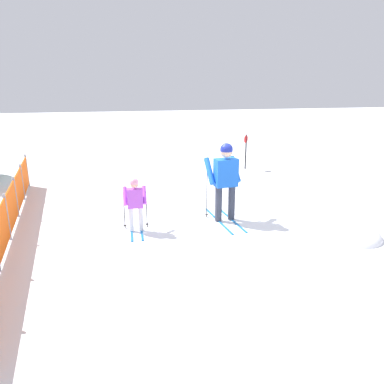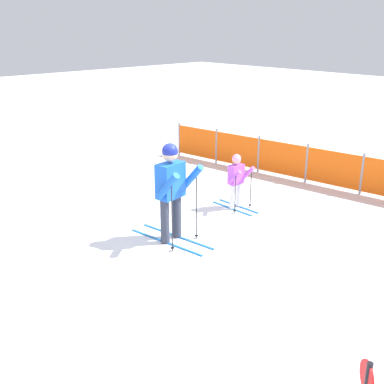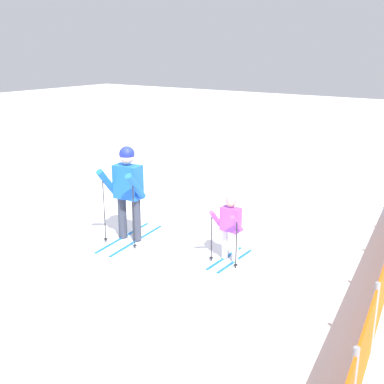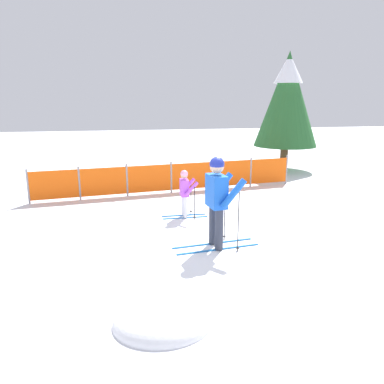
# 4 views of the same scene
# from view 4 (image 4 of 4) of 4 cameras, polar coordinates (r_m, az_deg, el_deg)

# --- Properties ---
(ground_plane) EXTENTS (60.00, 60.00, 0.00)m
(ground_plane) POSITION_cam_4_polar(r_m,az_deg,el_deg) (7.82, 4.25, -7.91)
(ground_plane) COLOR white
(skier_adult) EXTENTS (1.77, 0.83, 1.84)m
(skier_adult) POSITION_cam_4_polar(r_m,az_deg,el_deg) (7.34, 3.92, -0.35)
(skier_adult) COLOR #1966B2
(skier_adult) RESTS_ON ground_plane
(skier_child) EXTENTS (1.14, 0.56, 1.21)m
(skier_child) POSITION_cam_4_polar(r_m,az_deg,el_deg) (9.34, -1.08, 0.33)
(skier_child) COLOR #1966B2
(skier_child) RESTS_ON ground_plane
(safety_fence) EXTENTS (8.41, 1.10, 1.00)m
(safety_fence) POSITION_cam_4_polar(r_m,az_deg,el_deg) (11.91, -3.19, 2.27)
(safety_fence) COLOR gray
(safety_fence) RESTS_ON ground_plane
(conifer_far) EXTENTS (2.57, 2.57, 4.78)m
(conifer_far) POSITION_cam_4_polar(r_m,az_deg,el_deg) (16.13, 14.33, 13.70)
(conifer_far) COLOR #4C3823
(conifer_far) RESTS_ON ground_plane
(snow_mound) EXTENTS (1.36, 1.16, 0.55)m
(snow_mound) POSITION_cam_4_polar(r_m,az_deg,el_deg) (5.31, -4.30, -19.23)
(snow_mound) COLOR white
(snow_mound) RESTS_ON ground_plane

